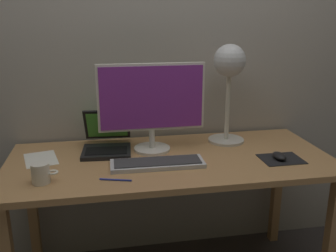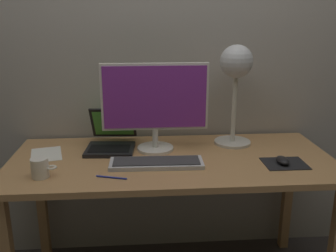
# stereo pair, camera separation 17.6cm
# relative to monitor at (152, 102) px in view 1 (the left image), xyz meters

# --- Properties ---
(back_wall) EXTENTS (4.80, 0.06, 2.60)m
(back_wall) POSITION_rel_monitor_xyz_m (0.08, 0.28, 0.30)
(back_wall) COLOR #A8A099
(back_wall) RESTS_ON ground
(desk) EXTENTS (1.60, 0.70, 0.74)m
(desk) POSITION_rel_monitor_xyz_m (0.08, -0.12, -0.34)
(desk) COLOR tan
(desk) RESTS_ON ground
(monitor) EXTENTS (0.54, 0.19, 0.45)m
(monitor) POSITION_rel_monitor_xyz_m (0.00, 0.00, 0.00)
(monitor) COLOR silver
(monitor) RESTS_ON desk
(keyboard_main) EXTENTS (0.44, 0.15, 0.03)m
(keyboard_main) POSITION_rel_monitor_xyz_m (-0.00, -0.21, -0.25)
(keyboard_main) COLOR silver
(keyboard_main) RESTS_ON desk
(laptop) EXTENTS (0.27, 0.33, 0.20)m
(laptop) POSITION_rel_monitor_xyz_m (-0.23, 0.07, -0.20)
(laptop) COLOR black
(laptop) RESTS_ON desk
(desk_lamp) EXTENTS (0.20, 0.20, 0.54)m
(desk_lamp) POSITION_rel_monitor_xyz_m (0.43, 0.07, 0.14)
(desk_lamp) COLOR beige
(desk_lamp) RESTS_ON desk
(mousepad) EXTENTS (0.20, 0.16, 0.00)m
(mousepad) POSITION_rel_monitor_xyz_m (0.61, -0.24, -0.26)
(mousepad) COLOR black
(mousepad) RESTS_ON desk
(mouse) EXTENTS (0.06, 0.10, 0.03)m
(mouse) POSITION_rel_monitor_xyz_m (0.59, -0.25, -0.24)
(mouse) COLOR black
(mouse) RESTS_ON mousepad
(coffee_mug) EXTENTS (0.11, 0.08, 0.09)m
(coffee_mug) POSITION_rel_monitor_xyz_m (-0.51, -0.31, -0.22)
(coffee_mug) COLOR white
(coffee_mug) RESTS_ON desk
(paper_sheet_near_mouse) EXTENTS (0.19, 0.24, 0.00)m
(paper_sheet_near_mouse) POSITION_rel_monitor_xyz_m (-0.56, -0.03, -0.26)
(paper_sheet_near_mouse) COLOR white
(paper_sheet_near_mouse) RESTS_ON desk
(pen) EXTENTS (0.14, 0.05, 0.01)m
(pen) POSITION_rel_monitor_xyz_m (-0.21, -0.34, -0.26)
(pen) COLOR #2633A5
(pen) RESTS_ON desk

